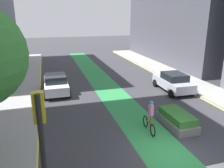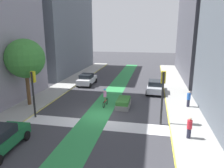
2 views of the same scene
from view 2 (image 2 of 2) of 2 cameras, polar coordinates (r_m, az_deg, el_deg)
The scene contains 16 objects.
ground_plane at distance 19.13m, azimuth -3.11°, elevation -8.43°, with size 120.00×120.00×0.00m, color #38383D.
bike_lane_paint at distance 19.20m, azimuth -3.97°, elevation -8.34°, with size 2.40×60.00×0.01m, color #2D8C47.
crosswalk_band at distance 17.36m, azimuth -4.78°, elevation -10.88°, with size 12.00×1.80×0.01m, color silver.
sidewalk_left at distance 22.10m, azimuth -22.43°, elevation -6.17°, with size 3.00×60.00×0.15m, color #9E9E99.
curb_stripe_left at distance 21.34m, azimuth -19.03°, elevation -6.76°, with size 0.16×60.00×0.01m, color yellow.
sidewalk_right at distance 18.82m, azimuth 19.93°, elevation -9.45°, with size 3.00×60.00×0.15m, color #9E9E99.
curb_stripe_right at distance 18.66m, azimuth 15.30°, elevation -9.52°, with size 0.16×60.00×0.01m, color yellow.
traffic_signal_near_right at distance 16.79m, azimuth 13.69°, elevation -1.03°, with size 0.35×0.52×4.37m.
traffic_signal_near_left at distance 19.10m, azimuth -20.68°, elevation -0.36°, with size 0.35×0.52×4.06m.
car_white_left_far at distance 29.68m, azimuth -6.88°, elevation 1.30°, with size 2.04×4.21×1.57m.
car_silver_right_far at distance 26.11m, azimuth 11.68°, elevation -0.67°, with size 2.12×4.25×1.57m.
cyclist_in_lane at distance 20.91m, azimuth -1.88°, elevation -3.59°, with size 0.32×1.73×1.86m.
pedestrian_sidewalk_right_a at distance 21.76m, azimuth 20.17°, elevation -3.82°, with size 0.34×0.34×1.59m.
pedestrian_sidewalk_right_b at distance 15.58m, azimuth 20.36°, elevation -11.11°, with size 0.34×0.34×1.52m.
street_tree_near at distance 21.91m, azimuth -22.63°, elevation 6.38°, with size 3.77×3.77×6.55m.
median_planter at distance 20.96m, azimuth 3.11°, elevation -5.20°, with size 1.30×2.63×0.85m.
Camera 2 is at (4.47, -17.10, 7.32)m, focal length 33.50 mm.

